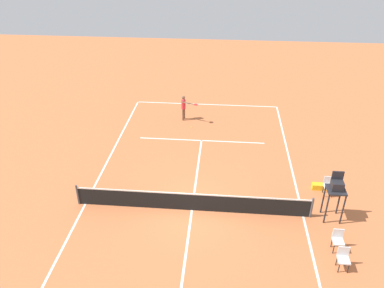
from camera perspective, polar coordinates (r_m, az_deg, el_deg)
ground_plane at (r=18.29m, az=-0.01°, el=-9.71°), size 60.00×60.00×0.00m
court_lines at (r=18.29m, az=-0.01°, el=-9.70°), size 10.31×24.14×0.01m
tennis_net at (r=17.98m, az=-0.01°, el=-8.50°), size 10.91×0.10×1.07m
player_serving at (r=25.83m, az=-1.16°, el=5.65°), size 1.20×0.91×1.73m
tennis_ball at (r=25.23m, az=-0.11°, el=2.51°), size 0.07×0.07×0.07m
umpire_chair at (r=18.01m, az=20.49°, el=-6.25°), size 0.80×0.80×2.41m
courtside_chair_near at (r=16.47m, az=21.43°, el=-15.32°), size 0.44×0.46×0.95m
courtside_chair_mid at (r=20.07m, az=19.46°, el=-5.74°), size 0.44×0.46×0.95m
courtside_chair_far at (r=17.15m, az=20.72°, el=-13.00°), size 0.44×0.46×0.95m
equipment_bag at (r=20.52m, az=18.29°, el=-5.96°), size 0.76×0.32×0.30m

